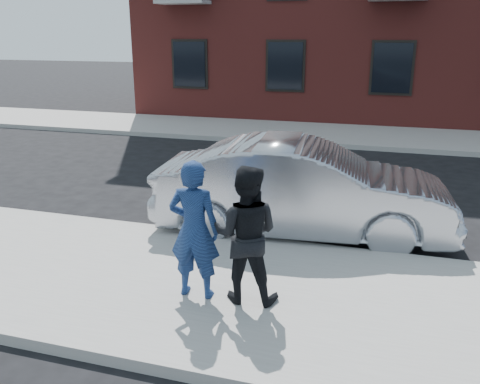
% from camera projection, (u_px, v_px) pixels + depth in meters
% --- Properties ---
extents(ground, '(100.00, 100.00, 0.00)m').
position_uv_depth(ground, '(354.00, 307.00, 6.56)').
color(ground, black).
rests_on(ground, ground).
extents(near_sidewalk, '(50.00, 3.50, 0.15)m').
position_uv_depth(near_sidewalk, '(353.00, 312.00, 6.31)').
color(near_sidewalk, gray).
rests_on(near_sidewalk, ground).
extents(near_curb, '(50.00, 0.10, 0.15)m').
position_uv_depth(near_curb, '(363.00, 254.00, 7.95)').
color(near_curb, '#999691').
rests_on(near_curb, ground).
extents(far_sidewalk, '(50.00, 3.50, 0.15)m').
position_uv_depth(far_sidewalk, '(382.00, 137.00, 16.81)').
color(far_sidewalk, gray).
rests_on(far_sidewalk, ground).
extents(far_curb, '(50.00, 0.10, 0.15)m').
position_uv_depth(far_curb, '(380.00, 149.00, 15.16)').
color(far_curb, '#999691').
rests_on(far_curb, ground).
extents(silver_sedan, '(5.17, 2.24, 1.66)m').
position_uv_depth(silver_sedan, '(303.00, 189.00, 8.71)').
color(silver_sedan, '#999BA3').
rests_on(silver_sedan, ground).
extents(man_hoodie, '(0.67, 0.51, 1.79)m').
position_uv_depth(man_hoodie, '(194.00, 230.00, 6.32)').
color(man_hoodie, navy).
rests_on(man_hoodie, near_sidewalk).
extents(man_peacoat, '(0.91, 0.74, 1.75)m').
position_uv_depth(man_peacoat, '(246.00, 234.00, 6.23)').
color(man_peacoat, black).
rests_on(man_peacoat, near_sidewalk).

